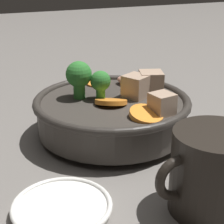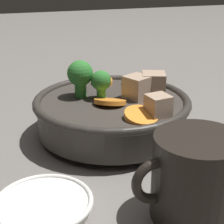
# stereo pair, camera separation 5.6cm
# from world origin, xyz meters

# --- Properties ---
(ground_plane) EXTENTS (3.00, 3.00, 0.00)m
(ground_plane) POSITION_xyz_m (0.00, 0.00, 0.00)
(ground_plane) COLOR slate
(stirfry_bowl) EXTENTS (0.23, 0.23, 0.11)m
(stirfry_bowl) POSITION_xyz_m (-0.00, -0.00, 0.04)
(stirfry_bowl) COLOR #38332D
(stirfry_bowl) RESTS_ON ground_plane
(side_saucer) EXTENTS (0.11, 0.11, 0.01)m
(side_saucer) POSITION_xyz_m (0.13, 0.15, 0.01)
(side_saucer) COLOR white
(side_saucer) RESTS_ON ground_plane
(dark_mug) EXTENTS (0.12, 0.09, 0.09)m
(dark_mug) POSITION_xyz_m (-0.02, 0.21, 0.05)
(dark_mug) COLOR black
(dark_mug) RESTS_ON ground_plane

